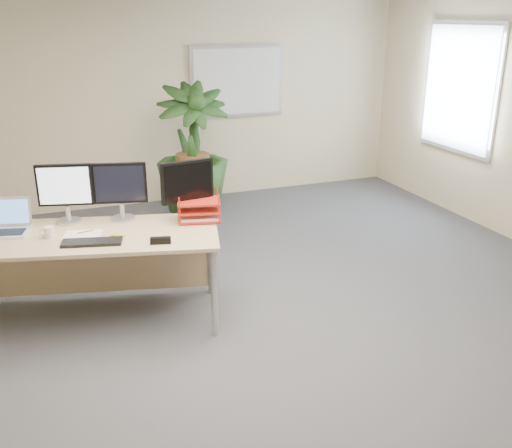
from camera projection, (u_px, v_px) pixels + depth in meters
name	position (u px, v px, depth m)	size (l,w,h in m)	color
floor	(263.00, 356.00, 4.25)	(8.00, 8.00, 0.00)	#404045
back_wall	(148.00, 101.00, 7.28)	(7.00, 0.04, 2.70)	beige
whiteboard	(237.00, 81.00, 7.59)	(1.30, 0.04, 0.95)	silver
window	(459.00, 88.00, 6.89)	(0.04, 1.30, 1.55)	silver
desk	(96.00, 247.00, 4.66)	(2.12, 1.29, 0.76)	tan
floor_plant	(193.00, 162.00, 6.74)	(0.84, 0.84, 1.50)	#183A15
monitor_left	(65.00, 190.00, 4.66)	(0.44, 0.20, 0.50)	#B4B4B9
monitor_right	(120.00, 188.00, 4.72)	(0.44, 0.20, 0.49)	#B4B4B9
monitor_dark	(188.00, 186.00, 4.74)	(0.46, 0.21, 0.51)	#B4B4B9
laptop	(6.00, 224.00, 4.54)	(0.42, 0.39, 0.25)	silver
keyboard	(92.00, 242.00, 4.31)	(0.45, 0.15, 0.02)	black
coffee_mug	(49.00, 232.00, 4.42)	(0.11, 0.08, 0.09)	white
spiral_notebook	(82.00, 235.00, 4.46)	(0.28, 0.21, 0.01)	silver
orange_pen	(85.00, 232.00, 4.51)	(0.01, 0.01, 0.13)	#CD4E16
yellow_highlighter	(118.00, 235.00, 4.45)	(0.02, 0.02, 0.12)	yellow
letter_tray	(199.00, 211.00, 4.79)	(0.41, 0.35, 0.17)	#AE2215
stapler	(161.00, 240.00, 4.31)	(0.16, 0.04, 0.05)	black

